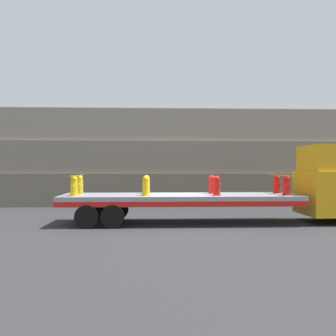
{
  "coord_description": "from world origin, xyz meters",
  "views": [
    {
      "loc": [
        -1.16,
        -15.09,
        2.24
      ],
      "look_at": [
        -0.5,
        0.0,
        2.23
      ],
      "focal_mm": 40.0,
      "sensor_mm": 36.0,
      "label": 1
    }
  ],
  "objects_px": {
    "fire_hydrant_red_near_3": "(286,186)",
    "fire_hydrant_yellow_near_1": "(146,186)",
    "fire_hydrant_yellow_far_1": "(146,185)",
    "fire_hydrant_red_near_2": "(217,186)",
    "flatbed_trailer": "(168,200)",
    "fire_hydrant_red_far_3": "(277,185)",
    "fire_hydrant_yellow_near_0": "(74,186)",
    "fire_hydrant_yellow_far_0": "(80,185)",
    "truck_cab": "(336,184)",
    "fire_hydrant_red_far_2": "(212,185)"
  },
  "relations": [
    {
      "from": "fire_hydrant_yellow_near_1",
      "to": "fire_hydrant_red_far_2",
      "type": "xyz_separation_m",
      "value": [
        2.77,
        1.13,
        0.0
      ]
    },
    {
      "from": "truck_cab",
      "to": "fire_hydrant_yellow_near_1",
      "type": "distance_m",
      "value": 7.84
    },
    {
      "from": "fire_hydrant_red_near_2",
      "to": "fire_hydrant_yellow_near_1",
      "type": "bearing_deg",
      "value": 180.0
    },
    {
      "from": "flatbed_trailer",
      "to": "fire_hydrant_red_far_2",
      "type": "height_order",
      "value": "fire_hydrant_red_far_2"
    },
    {
      "from": "fire_hydrant_red_far_3",
      "to": "fire_hydrant_yellow_near_0",
      "type": "bearing_deg",
      "value": -172.24
    },
    {
      "from": "fire_hydrant_red_far_3",
      "to": "fire_hydrant_yellow_far_0",
      "type": "bearing_deg",
      "value": 180.0
    },
    {
      "from": "fire_hydrant_red_far_2",
      "to": "fire_hydrant_yellow_near_0",
      "type": "bearing_deg",
      "value": -168.45
    },
    {
      "from": "fire_hydrant_yellow_near_0",
      "to": "fire_hydrant_red_far_3",
      "type": "height_order",
      "value": "same"
    },
    {
      "from": "fire_hydrant_yellow_near_0",
      "to": "fire_hydrant_red_far_2",
      "type": "height_order",
      "value": "same"
    },
    {
      "from": "truck_cab",
      "to": "fire_hydrant_red_far_2",
      "type": "xyz_separation_m",
      "value": [
        -5.05,
        0.57,
        -0.02
      ]
    },
    {
      "from": "flatbed_trailer",
      "to": "fire_hydrant_yellow_far_1",
      "type": "height_order",
      "value": "fire_hydrant_yellow_far_1"
    },
    {
      "from": "fire_hydrant_red_far_3",
      "to": "fire_hydrant_red_near_3",
      "type": "bearing_deg",
      "value": -90.0
    },
    {
      "from": "fire_hydrant_red_near_3",
      "to": "fire_hydrant_yellow_near_1",
      "type": "bearing_deg",
      "value": 180.0
    },
    {
      "from": "fire_hydrant_yellow_far_1",
      "to": "fire_hydrant_red_near_3",
      "type": "distance_m",
      "value": 5.65
    },
    {
      "from": "fire_hydrant_yellow_far_1",
      "to": "fire_hydrant_yellow_near_0",
      "type": "bearing_deg",
      "value": -157.77
    },
    {
      "from": "fire_hydrant_red_far_2",
      "to": "fire_hydrant_red_far_3",
      "type": "bearing_deg",
      "value": 0.0
    },
    {
      "from": "truck_cab",
      "to": "fire_hydrant_yellow_near_1",
      "type": "xyz_separation_m",
      "value": [
        -7.81,
        -0.57,
        -0.02
      ]
    },
    {
      "from": "fire_hydrant_red_near_2",
      "to": "truck_cab",
      "type": "bearing_deg",
      "value": 6.4
    },
    {
      "from": "truck_cab",
      "to": "fire_hydrant_yellow_far_0",
      "type": "distance_m",
      "value": 10.6
    },
    {
      "from": "truck_cab",
      "to": "fire_hydrant_red_far_3",
      "type": "bearing_deg",
      "value": 166.06
    },
    {
      "from": "fire_hydrant_yellow_far_0",
      "to": "fire_hydrant_yellow_near_0",
      "type": "bearing_deg",
      "value": -90.0
    },
    {
      "from": "flatbed_trailer",
      "to": "fire_hydrant_red_far_3",
      "type": "xyz_separation_m",
      "value": [
        4.67,
        0.57,
        0.57
      ]
    },
    {
      "from": "fire_hydrant_yellow_near_0",
      "to": "fire_hydrant_red_near_2",
      "type": "bearing_deg",
      "value": 0.0
    },
    {
      "from": "fire_hydrant_red_far_2",
      "to": "flatbed_trailer",
      "type": "bearing_deg",
      "value": -163.44
    },
    {
      "from": "truck_cab",
      "to": "fire_hydrant_red_near_2",
      "type": "bearing_deg",
      "value": -173.6
    },
    {
      "from": "fire_hydrant_yellow_near_0",
      "to": "truck_cab",
      "type": "bearing_deg",
      "value": 3.06
    },
    {
      "from": "fire_hydrant_yellow_far_1",
      "to": "fire_hydrant_red_far_3",
      "type": "relative_size",
      "value": 1.0
    },
    {
      "from": "flatbed_trailer",
      "to": "fire_hydrant_red_far_3",
      "type": "bearing_deg",
      "value": 6.91
    },
    {
      "from": "truck_cab",
      "to": "fire_hydrant_yellow_far_0",
      "type": "height_order",
      "value": "truck_cab"
    },
    {
      "from": "fire_hydrant_yellow_far_1",
      "to": "fire_hydrant_yellow_far_0",
      "type": "bearing_deg",
      "value": 180.0
    },
    {
      "from": "fire_hydrant_yellow_near_1",
      "to": "fire_hydrant_yellow_far_1",
      "type": "height_order",
      "value": "same"
    },
    {
      "from": "fire_hydrant_yellow_far_1",
      "to": "fire_hydrant_red_near_2",
      "type": "xyz_separation_m",
      "value": [
        2.77,
        -1.13,
        0.0
      ]
    },
    {
      "from": "fire_hydrant_yellow_far_1",
      "to": "fire_hydrant_red_far_2",
      "type": "xyz_separation_m",
      "value": [
        2.77,
        0.0,
        0.0
      ]
    },
    {
      "from": "fire_hydrant_red_near_2",
      "to": "fire_hydrant_yellow_near_0",
      "type": "bearing_deg",
      "value": 180.0
    },
    {
      "from": "truck_cab",
      "to": "fire_hydrant_red_near_3",
      "type": "height_order",
      "value": "truck_cab"
    },
    {
      "from": "fire_hydrant_red_near_2",
      "to": "fire_hydrant_red_far_3",
      "type": "height_order",
      "value": "same"
    },
    {
      "from": "truck_cab",
      "to": "fire_hydrant_yellow_near_0",
      "type": "bearing_deg",
      "value": -176.94
    },
    {
      "from": "flatbed_trailer",
      "to": "fire_hydrant_red_near_2",
      "type": "xyz_separation_m",
      "value": [
        1.9,
        -0.57,
        0.57
      ]
    },
    {
      "from": "flatbed_trailer",
      "to": "fire_hydrant_yellow_far_1",
      "type": "distance_m",
      "value": 1.18
    },
    {
      "from": "fire_hydrant_yellow_near_0",
      "to": "fire_hydrant_red_far_3",
      "type": "distance_m",
      "value": 8.38
    },
    {
      "from": "fire_hydrant_yellow_near_1",
      "to": "fire_hydrant_red_near_2",
      "type": "height_order",
      "value": "same"
    },
    {
      "from": "fire_hydrant_red_far_2",
      "to": "fire_hydrant_red_far_3",
      "type": "relative_size",
      "value": 1.0
    },
    {
      "from": "fire_hydrant_yellow_near_1",
      "to": "fire_hydrant_red_near_2",
      "type": "relative_size",
      "value": 1.0
    },
    {
      "from": "fire_hydrant_yellow_near_0",
      "to": "fire_hydrant_yellow_near_1",
      "type": "distance_m",
      "value": 2.77
    },
    {
      "from": "fire_hydrant_yellow_far_0",
      "to": "fire_hydrant_yellow_far_1",
      "type": "bearing_deg",
      "value": 0.0
    },
    {
      "from": "truck_cab",
      "to": "fire_hydrant_red_near_2",
      "type": "relative_size",
      "value": 4.1
    },
    {
      "from": "truck_cab",
      "to": "fire_hydrant_yellow_far_1",
      "type": "bearing_deg",
      "value": 175.86
    },
    {
      "from": "fire_hydrant_yellow_near_1",
      "to": "fire_hydrant_red_far_3",
      "type": "relative_size",
      "value": 1.0
    },
    {
      "from": "fire_hydrant_red_near_3",
      "to": "fire_hydrant_red_far_3",
      "type": "xyz_separation_m",
      "value": [
        0.0,
        1.13,
        0.0
      ]
    },
    {
      "from": "fire_hydrant_yellow_far_1",
      "to": "fire_hydrant_red_far_3",
      "type": "xyz_separation_m",
      "value": [
        5.54,
        0.0,
        0.0
      ]
    }
  ]
}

